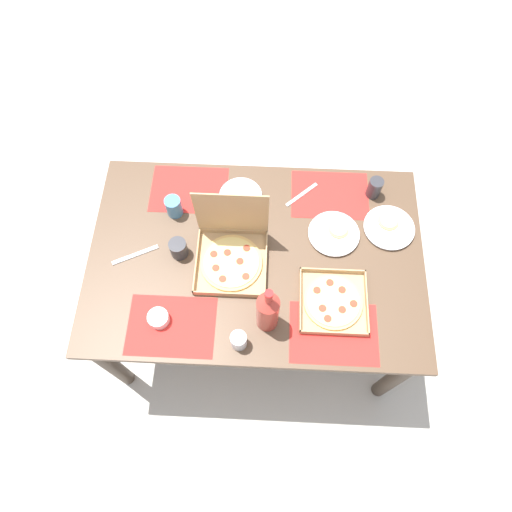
# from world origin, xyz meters

# --- Properties ---
(ground_plane) EXTENTS (6.00, 6.00, 0.00)m
(ground_plane) POSITION_xyz_m (0.00, 0.00, 0.00)
(ground_plane) COLOR beige
(dining_table) EXTENTS (1.48, 0.97, 0.73)m
(dining_table) POSITION_xyz_m (0.00, 0.00, 0.62)
(dining_table) COLOR #3F3328
(dining_table) RESTS_ON ground_plane
(placemat_near_left) EXTENTS (0.36, 0.26, 0.00)m
(placemat_near_left) POSITION_xyz_m (-0.33, -0.33, 0.73)
(placemat_near_left) COLOR red
(placemat_near_left) RESTS_ON dining_table
(placemat_near_right) EXTENTS (0.36, 0.26, 0.00)m
(placemat_near_right) POSITION_xyz_m (0.33, -0.33, 0.73)
(placemat_near_right) COLOR red
(placemat_near_right) RESTS_ON dining_table
(placemat_far_left) EXTENTS (0.36, 0.26, 0.00)m
(placemat_far_left) POSITION_xyz_m (-0.33, 0.33, 0.73)
(placemat_far_left) COLOR red
(placemat_far_left) RESTS_ON dining_table
(placemat_far_right) EXTENTS (0.36, 0.26, 0.00)m
(placemat_far_right) POSITION_xyz_m (0.33, 0.33, 0.73)
(placemat_far_right) COLOR red
(placemat_far_right) RESTS_ON dining_table
(pizza_box_edge_far) EXTENTS (0.28, 0.28, 0.04)m
(pizza_box_edge_far) POSITION_xyz_m (0.33, -0.20, 0.74)
(pizza_box_edge_far) COLOR tan
(pizza_box_edge_far) RESTS_ON dining_table
(pizza_box_corner_left) EXTENTS (0.31, 0.31, 0.34)m
(pizza_box_corner_left) POSITION_xyz_m (-0.11, -0.01, 0.78)
(pizza_box_corner_left) COLOR tan
(pizza_box_corner_left) RESTS_ON dining_table
(plate_middle) EXTENTS (0.23, 0.23, 0.03)m
(plate_middle) POSITION_xyz_m (0.35, 0.12, 0.74)
(plate_middle) COLOR white
(plate_middle) RESTS_ON dining_table
(plate_far_left) EXTENTS (0.20, 0.20, 0.03)m
(plate_far_left) POSITION_xyz_m (-0.09, 0.30, 0.74)
(plate_far_left) COLOR white
(plate_far_left) RESTS_ON dining_table
(plate_near_right) EXTENTS (0.23, 0.23, 0.03)m
(plate_near_right) POSITION_xyz_m (0.59, 0.17, 0.74)
(plate_near_right) COLOR white
(plate_near_right) RESTS_ON dining_table
(soda_bottle) EXTENTS (0.09, 0.09, 0.32)m
(soda_bottle) POSITION_xyz_m (0.06, -0.30, 0.86)
(soda_bottle) COLOR #B2382D
(soda_bottle) RESTS_ON dining_table
(cup_clear_right) EXTENTS (0.06, 0.06, 0.10)m
(cup_clear_right) POSITION_xyz_m (0.53, 0.35, 0.78)
(cup_clear_right) COLOR #333338
(cup_clear_right) RESTS_ON dining_table
(cup_clear_left) EXTENTS (0.07, 0.07, 0.10)m
(cup_clear_left) POSITION_xyz_m (-0.38, 0.21, 0.78)
(cup_clear_left) COLOR teal
(cup_clear_left) RESTS_ON dining_table
(cup_red) EXTENTS (0.07, 0.07, 0.09)m
(cup_red) POSITION_xyz_m (-0.05, -0.39, 0.77)
(cup_red) COLOR silver
(cup_red) RESTS_ON dining_table
(cup_dark) EXTENTS (0.08, 0.08, 0.09)m
(cup_dark) POSITION_xyz_m (-0.34, 0.00, 0.77)
(cup_dark) COLOR #333338
(cup_dark) RESTS_ON dining_table
(condiment_bowl) EXTENTS (0.09, 0.09, 0.05)m
(condiment_bowl) POSITION_xyz_m (-0.38, -0.31, 0.75)
(condiment_bowl) COLOR white
(condiment_bowl) RESTS_ON dining_table
(knife_by_far_left) EXTENTS (0.20, 0.11, 0.00)m
(knife_by_far_left) POSITION_xyz_m (-0.53, -0.02, 0.73)
(knife_by_far_left) COLOR #B7B7BC
(knife_by_far_left) RESTS_ON dining_table
(fork_by_far_right) EXTENTS (0.15, 0.14, 0.00)m
(fork_by_far_right) POSITION_xyz_m (0.20, 0.33, 0.73)
(fork_by_far_right) COLOR #B7B7BC
(fork_by_far_right) RESTS_ON dining_table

